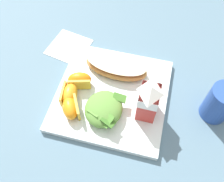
# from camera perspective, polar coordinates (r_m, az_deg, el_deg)

# --- Properties ---
(ground) EXTENTS (3.00, 3.00, 0.00)m
(ground) POSITION_cam_1_polar(r_m,az_deg,el_deg) (0.64, -0.00, -1.23)
(ground) COLOR slate
(white_plate) EXTENTS (0.28, 0.28, 0.02)m
(white_plate) POSITION_cam_1_polar(r_m,az_deg,el_deg) (0.63, -0.00, -0.86)
(white_plate) COLOR silver
(white_plate) RESTS_ON ground
(cheesy_pizza_bread) EXTENTS (0.09, 0.18, 0.04)m
(cheesy_pizza_bread) POSITION_cam_1_polar(r_m,az_deg,el_deg) (0.65, 0.99, 5.94)
(cheesy_pizza_bread) COLOR #B77F42
(cheesy_pizza_bread) RESTS_ON white_plate
(green_salad_pile) EXTENTS (0.10, 0.09, 0.04)m
(green_salad_pile) POSITION_cam_1_polar(r_m,az_deg,el_deg) (0.58, -1.95, -4.18)
(green_salad_pile) COLOR #5B8E3D
(green_salad_pile) RESTS_ON white_plate
(milk_carton) EXTENTS (0.06, 0.05, 0.11)m
(milk_carton) POSITION_cam_1_polar(r_m,az_deg,el_deg) (0.55, 8.55, -1.94)
(milk_carton) COLOR #B7332D
(milk_carton) RESTS_ON white_plate
(orange_wedge_front) EXTENTS (0.05, 0.07, 0.04)m
(orange_wedge_front) POSITION_cam_1_polar(r_m,az_deg,el_deg) (0.63, -7.61, 2.55)
(orange_wedge_front) COLOR orange
(orange_wedge_front) RESTS_ON white_plate
(orange_wedge_middle) EXTENTS (0.06, 0.04, 0.04)m
(orange_wedge_middle) POSITION_cam_1_polar(r_m,az_deg,el_deg) (0.61, -9.99, -0.71)
(orange_wedge_middle) COLOR orange
(orange_wedge_middle) RESTS_ON white_plate
(orange_wedge_rear) EXTENTS (0.07, 0.06, 0.04)m
(orange_wedge_rear) POSITION_cam_1_polar(r_m,az_deg,el_deg) (0.59, -9.57, -3.96)
(orange_wedge_rear) COLOR orange
(orange_wedge_rear) RESTS_ON white_plate
(paper_napkin) EXTENTS (0.13, 0.13, 0.00)m
(paper_napkin) POSITION_cam_1_polar(r_m,az_deg,el_deg) (0.75, -10.09, 10.21)
(paper_napkin) COLOR white
(paper_napkin) RESTS_ON ground
(drinking_blue_cup) EXTENTS (0.07, 0.07, 0.10)m
(drinking_blue_cup) POSITION_cam_1_polar(r_m,az_deg,el_deg) (0.63, 23.85, -2.61)
(drinking_blue_cup) COLOR #284CA3
(drinking_blue_cup) RESTS_ON ground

